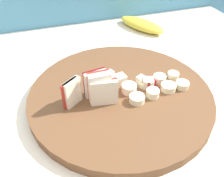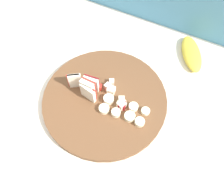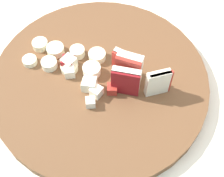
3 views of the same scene
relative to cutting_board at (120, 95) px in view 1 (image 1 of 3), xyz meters
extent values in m
cube|color=#4C8EB2|center=(-0.12, 0.40, -0.24)|extent=(2.40, 0.04, 1.31)
cylinder|color=brown|center=(0.00, 0.00, 0.00)|extent=(0.36, 0.36, 0.02)
cube|color=#B22D23|center=(-0.04, -0.02, 0.04)|extent=(0.05, 0.01, 0.05)
cube|color=#EFE5CC|center=(-0.04, -0.02, 0.04)|extent=(0.05, 0.02, 0.05)
cube|color=#B22D23|center=(-0.04, -0.01, 0.04)|extent=(0.04, 0.01, 0.06)
cube|color=white|center=(-0.04, -0.01, 0.04)|extent=(0.04, 0.01, 0.06)
cube|color=maroon|center=(-0.05, 0.01, 0.04)|extent=(0.04, 0.01, 0.05)
cube|color=white|center=(-0.05, 0.01, 0.04)|extent=(0.04, 0.02, 0.05)
cube|color=#B22D23|center=(-0.10, -0.01, 0.04)|extent=(0.03, 0.02, 0.05)
cube|color=#EFE5CC|center=(-0.09, -0.01, 0.04)|extent=(0.04, 0.03, 0.05)
cube|color=#EFE5CC|center=(0.01, 0.02, 0.02)|extent=(0.02, 0.02, 0.02)
cube|color=#EFE5CC|center=(0.01, 0.02, 0.02)|extent=(0.02, 0.02, 0.02)
cube|color=maroon|center=(0.06, 0.00, 0.02)|extent=(0.02, 0.02, 0.02)
cube|color=white|center=(0.00, 0.05, 0.02)|extent=(0.02, 0.02, 0.01)
cube|color=#EFE5CC|center=(0.06, -0.01, 0.02)|extent=(0.03, 0.03, 0.02)
cube|color=#EFE5CC|center=(-0.01, 0.03, 0.02)|extent=(0.02, 0.02, 0.02)
cube|color=#EFE5CC|center=(0.05, 0.01, 0.02)|extent=(0.02, 0.02, 0.02)
cube|color=#B22D23|center=(-0.03, 0.02, 0.02)|extent=(0.02, 0.02, 0.02)
cylinder|color=beige|center=(0.02, -0.04, 0.02)|extent=(0.03, 0.03, 0.01)
cylinder|color=#F4EAC6|center=(0.05, -0.03, 0.02)|extent=(0.03, 0.03, 0.01)
cylinder|color=beige|center=(0.09, -0.02, 0.02)|extent=(0.03, 0.03, 0.01)
cylinder|color=beige|center=(0.12, -0.03, 0.02)|extent=(0.03, 0.03, 0.01)
cylinder|color=white|center=(0.02, 0.00, 0.02)|extent=(0.03, 0.03, 0.02)
cylinder|color=beige|center=(0.05, 0.00, 0.02)|extent=(0.03, 0.03, 0.01)
cylinder|color=white|center=(0.09, 0.01, 0.02)|extent=(0.03, 0.03, 0.01)
cylinder|color=#F4EAC6|center=(0.12, 0.01, 0.02)|extent=(0.02, 0.02, 0.01)
ellipsoid|color=gold|center=(0.17, 0.29, 0.00)|extent=(0.12, 0.17, 0.03)
camera|label=1|loc=(-0.13, -0.34, 0.31)|focal=38.37mm
camera|label=2|loc=(0.16, -0.25, 0.53)|focal=33.62mm
camera|label=3|loc=(-0.12, 0.27, 0.45)|focal=51.69mm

